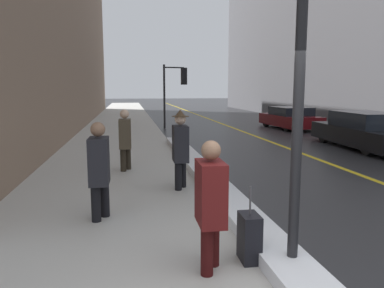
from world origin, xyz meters
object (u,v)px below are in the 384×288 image
pedestrian_in_fedora (180,146)px  parked_car_black (364,131)px  traffic_light_near (177,83)px  pedestrian_nearside (99,166)px  pedestrian_trailing (125,137)px  pedestrian_in_glasses (211,200)px  parked_car_maroon (290,118)px  rolling_suitcase (249,238)px

pedestrian_in_fedora → parked_car_black: bearing=122.3°
traffic_light_near → parked_car_black: bearing=-64.1°
pedestrian_nearside → pedestrian_trailing: size_ratio=1.00×
pedestrian_in_glasses → parked_car_maroon: size_ratio=0.36×
pedestrian_in_glasses → traffic_light_near: bearing=175.0°
pedestrian_in_fedora → parked_car_maroon: (7.44, 11.13, -0.36)m
pedestrian_nearside → rolling_suitcase: 2.70m
pedestrian_trailing → pedestrian_nearside: bearing=-5.0°
pedestrian_nearside → parked_car_maroon: pedestrian_nearside is taller
pedestrian_in_fedora → rolling_suitcase: 3.55m
pedestrian_in_glasses → parked_car_maroon: 16.61m
traffic_light_near → pedestrian_trailing: traffic_light_near is taller
pedestrian_in_glasses → pedestrian_trailing: bearing=-169.0°
pedestrian_in_glasses → rolling_suitcase: 0.77m
traffic_light_near → pedestrian_in_fedora: bearing=-106.0°
parked_car_maroon → parked_car_black: bearing=175.2°
traffic_light_near → parked_car_maroon: 6.34m
pedestrian_in_glasses → pedestrian_trailing: (-0.99, 5.63, 0.03)m
rolling_suitcase → pedestrian_in_fedora: bearing=-173.0°
pedestrian_in_glasses → rolling_suitcase: (0.52, 0.15, -0.55)m
parked_car_maroon → traffic_light_near: bearing=73.6°
pedestrian_trailing → parked_car_black: (8.37, 2.39, -0.27)m
parked_car_maroon → rolling_suitcase: 16.24m
pedestrian_in_glasses → pedestrian_trailing: 5.72m
pedestrian_trailing → parked_car_maroon: pedestrian_trailing is taller
traffic_light_near → pedestrian_in_glasses: 16.34m
pedestrian_nearside → pedestrian_in_glasses: bearing=35.6°
pedestrian_nearside → pedestrian_in_fedora: bearing=138.1°
pedestrian_in_glasses → pedestrian_nearside: bearing=-144.4°
pedestrian_nearside → parked_car_maroon: bearing=145.9°
pedestrian_in_fedora → pedestrian_trailing: bearing=-149.1°
pedestrian_in_glasses → pedestrian_nearside: size_ratio=0.97×
pedestrian_trailing → rolling_suitcase: 5.71m
parked_car_maroon → rolling_suitcase: (-7.07, -14.61, -0.25)m
traffic_light_near → pedestrian_nearside: traffic_light_near is taller
parked_car_maroon → pedestrian_in_fedora: bearing=143.3°
traffic_light_near → pedestrian_in_glasses: traffic_light_near is taller
pedestrian_in_glasses → parked_car_maroon: bearing=153.8°
pedestrian_trailing → pedestrian_in_glasses: bearing=11.0°
pedestrian_trailing → rolling_suitcase: size_ratio=1.67×
parked_car_black → rolling_suitcase: (-6.85, -7.87, -0.30)m
pedestrian_in_fedora → parked_car_black: (7.22, 4.39, -0.31)m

